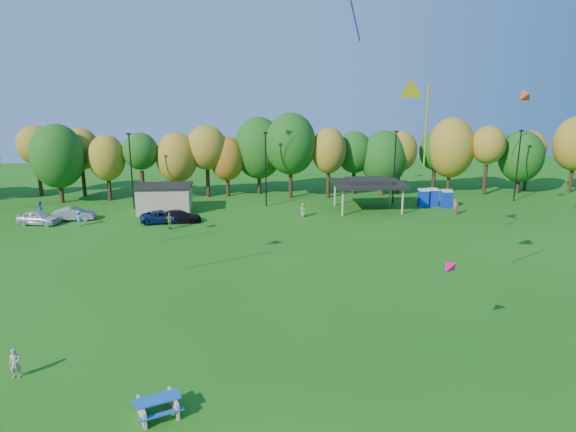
{
  "coord_description": "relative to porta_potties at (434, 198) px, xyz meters",
  "views": [
    {
      "loc": [
        -0.86,
        -21.76,
        14.59
      ],
      "look_at": [
        1.64,
        6.0,
        7.43
      ],
      "focal_mm": 32.0,
      "sensor_mm": 36.0,
      "label": 1
    }
  ],
  "objects": [
    {
      "name": "car_a",
      "position": [
        -45.26,
        -4.31,
        -0.34
      ],
      "size": [
        4.76,
        2.79,
        1.52
      ],
      "primitive_type": "imported",
      "rotation": [
        0.0,
        0.0,
        1.33
      ],
      "color": "silver",
      "rests_on": "ground"
    },
    {
      "name": "far_person_4",
      "position": [
        0.97,
        -4.13,
        -0.18
      ],
      "size": [
        0.8,
        0.73,
        1.83
      ],
      "primitive_type": "imported",
      "rotation": [
        0.0,
        0.0,
        5.7
      ],
      "color": "#AC5167",
      "rests_on": "ground"
    },
    {
      "name": "car_d",
      "position": [
        -30.28,
        -4.77,
        -0.42
      ],
      "size": [
        4.7,
        2.01,
        1.35
      ],
      "primitive_type": "imported",
      "rotation": [
        0.0,
        0.0,
        1.6
      ],
      "color": "black",
      "rests_on": "ground"
    },
    {
      "name": "ground",
      "position": [
        -22.51,
        -37.83,
        -1.1
      ],
      "size": [
        160.0,
        160.0,
        0.0
      ],
      "primitive_type": "plane",
      "color": "#19600F",
      "rests_on": "ground"
    },
    {
      "name": "utility_building",
      "position": [
        -32.51,
        0.17,
        0.54
      ],
      "size": [
        6.3,
        4.3,
        3.25
      ],
      "color": "tan",
      "rests_on": "ground"
    },
    {
      "name": "kite_9",
      "position": [
        -13.54,
        -29.89,
        13.42
      ],
      "size": [
        2.14,
        3.47,
        5.64
      ],
      "color": "gold"
    },
    {
      "name": "far_person_3",
      "position": [
        -40.74,
        -5.26,
        -0.25
      ],
      "size": [
        1.14,
        0.71,
        1.7
      ],
      "primitive_type": "imported",
      "rotation": [
        0.0,
        0.0,
        3.07
      ],
      "color": "teal",
      "rests_on": "ground"
    },
    {
      "name": "far_person_0",
      "position": [
        -46.41,
        -0.5,
        -0.24
      ],
      "size": [
        1.0,
        1.06,
        1.72
      ],
      "primitive_type": "imported",
      "rotation": [
        0.0,
        0.0,
        2.13
      ],
      "color": "#47559D",
      "rests_on": "ground"
    },
    {
      "name": "car_b",
      "position": [
        -42.02,
        -2.76,
        -0.37
      ],
      "size": [
        4.5,
        1.85,
        1.45
      ],
      "primitive_type": "imported",
      "rotation": [
        0.0,
        0.0,
        1.64
      ],
      "color": "gray",
      "rests_on": "ground"
    },
    {
      "name": "kite_10",
      "position": [
        1.46,
        -15.37,
        12.7
      ],
      "size": [
        1.25,
        1.62,
        1.55
      ],
      "color": "red"
    },
    {
      "name": "far_person_1",
      "position": [
        -30.97,
        -7.45,
        -0.21
      ],
      "size": [
        1.13,
        0.81,
        1.79
      ],
      "primitive_type": "imported",
      "rotation": [
        0.0,
        0.0,
        2.74
      ],
      "color": "#6A7B4B",
      "rests_on": "ground"
    },
    {
      "name": "kite_0",
      "position": [
        -12.06,
        -34.08,
        3.9
      ],
      "size": [
        1.15,
        1.29,
        1.06
      ],
      "color": "#C50A5B"
    },
    {
      "name": "porta_potties",
      "position": [
        0.0,
        0.0,
        0.0
      ],
      "size": [
        3.75,
        2.22,
        2.18
      ],
      "color": "#0D2FAE",
      "rests_on": "ground"
    },
    {
      "name": "far_person_2",
      "position": [
        -16.62,
        -3.52,
        -0.31
      ],
      "size": [
        0.87,
        0.91,
        1.57
      ],
      "primitive_type": "imported",
      "rotation": [
        0.0,
        0.0,
        5.37
      ],
      "color": "#6D865B",
      "rests_on": "ground"
    },
    {
      "name": "picnic_table",
      "position": [
        -27.43,
        -38.83,
        -0.59
      ],
      "size": [
        2.47,
        2.28,
        0.87
      ],
      "rotation": [
        0.0,
        0.0,
        0.37
      ],
      "color": "tan",
      "rests_on": "ground"
    },
    {
      "name": "car_c",
      "position": [
        -32.09,
        -4.7,
        -0.43
      ],
      "size": [
        4.97,
        2.67,
        1.33
      ],
      "primitive_type": "imported",
      "rotation": [
        0.0,
        0.0,
        1.67
      ],
      "color": "#0D2050",
      "rests_on": "ground"
    },
    {
      "name": "lamp_posts",
      "position": [
        -20.51,
        2.17,
        3.8
      ],
      "size": [
        64.5,
        0.25,
        9.09
      ],
      "color": "black",
      "rests_on": "ground"
    },
    {
      "name": "pavilion",
      "position": [
        -8.51,
        -0.83,
        2.13
      ],
      "size": [
        8.2,
        6.2,
        3.77
      ],
      "color": "tan",
      "rests_on": "ground"
    },
    {
      "name": "tree_line",
      "position": [
        -23.54,
        7.68,
        4.82
      ],
      "size": [
        93.57,
        10.55,
        11.15
      ],
      "color": "black",
      "rests_on": "ground"
    },
    {
      "name": "kite_flyer",
      "position": [
        -35.14,
        -35.02,
        -0.3
      ],
      "size": [
        0.6,
        0.41,
        1.6
      ],
      "primitive_type": "imported",
      "rotation": [
        0.0,
        0.0,
        0.05
      ],
      "color": "tan",
      "rests_on": "ground"
    }
  ]
}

